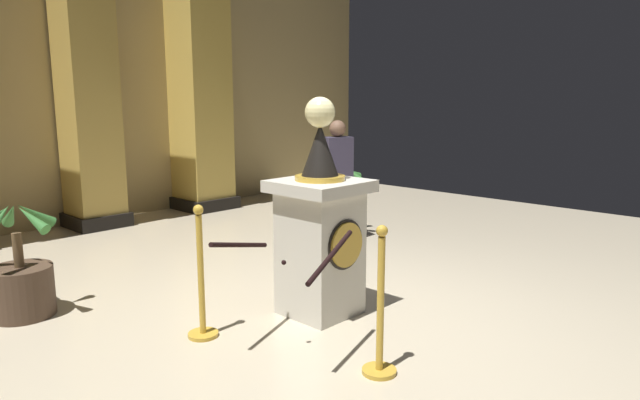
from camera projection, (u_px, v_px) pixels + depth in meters
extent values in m
plane|color=beige|center=(339.00, 307.00, 5.06)|extent=(12.34, 12.34, 0.00)
cube|color=tan|center=(73.00, 87.00, 8.23)|extent=(12.34, 0.16, 4.06)
cube|color=beige|center=(320.00, 253.00, 4.84)|extent=(0.57, 0.57, 1.08)
cube|color=beige|center=(320.00, 186.00, 4.73)|extent=(0.71, 0.71, 0.10)
cylinder|color=gold|center=(346.00, 245.00, 4.61)|extent=(0.38, 0.03, 0.38)
cylinder|color=black|center=(345.00, 245.00, 4.62)|extent=(0.42, 0.01, 0.42)
cylinder|color=gold|center=(320.00, 178.00, 4.72)|extent=(0.43, 0.43, 0.04)
cone|color=black|center=(320.00, 149.00, 4.68)|extent=(0.31, 0.31, 0.44)
cylinder|color=gold|center=(320.00, 124.00, 4.64)|extent=(0.03, 0.03, 0.06)
sphere|color=beige|center=(320.00, 112.00, 4.62)|extent=(0.25, 0.25, 0.25)
cylinder|color=gold|center=(203.00, 334.00, 4.44)|extent=(0.24, 0.24, 0.03)
cylinder|color=gold|center=(201.00, 277.00, 4.35)|extent=(0.05, 0.05, 0.99)
sphere|color=gold|center=(198.00, 210.00, 4.26)|extent=(0.08, 0.08, 0.08)
cylinder|color=gold|center=(379.00, 371.00, 3.84)|extent=(0.24, 0.24, 0.03)
cylinder|color=gold|center=(380.00, 306.00, 3.76)|extent=(0.05, 0.05, 0.97)
sphere|color=gold|center=(382.00, 231.00, 3.67)|extent=(0.08, 0.08, 0.08)
cylinder|color=black|center=(240.00, 245.00, 4.15)|extent=(0.71, 0.28, 0.21)
cylinder|color=black|center=(331.00, 256.00, 3.85)|extent=(0.71, 0.28, 0.21)
sphere|color=black|center=(284.00, 262.00, 4.02)|extent=(0.04, 0.04, 0.04)
cube|color=black|center=(204.00, 202.00, 9.63)|extent=(0.89, 0.89, 0.20)
cube|color=gold|center=(200.00, 93.00, 9.30)|extent=(0.77, 0.77, 3.90)
cube|color=black|center=(97.00, 219.00, 8.27)|extent=(0.77, 0.77, 0.20)
cube|color=gold|center=(87.00, 92.00, 7.94)|extent=(0.67, 0.67, 3.90)
cylinder|color=#4C3828|center=(22.00, 291.00, 4.83)|extent=(0.53, 0.53, 0.44)
cylinder|color=brown|center=(18.00, 250.00, 4.76)|extent=(0.08, 0.08, 0.30)
cone|color=#387533|center=(35.00, 214.00, 4.85)|extent=(0.35, 0.13, 0.29)
cone|color=#387533|center=(11.00, 214.00, 4.85)|extent=(0.14, 0.35, 0.29)
cone|color=#387533|center=(32.00, 218.00, 4.66)|extent=(0.23, 0.35, 0.29)
cylinder|color=#2D2823|center=(340.00, 217.00, 7.81)|extent=(0.57, 0.57, 0.45)
cylinder|color=brown|center=(340.00, 193.00, 7.75)|extent=(0.08, 0.08, 0.26)
cone|color=#387533|center=(350.00, 172.00, 7.81)|extent=(0.39, 0.14, 0.23)
cone|color=#387533|center=(334.00, 172.00, 7.86)|extent=(0.19, 0.37, 0.29)
cone|color=#387533|center=(327.00, 173.00, 7.73)|extent=(0.25, 0.36, 0.29)
cone|color=#387533|center=(331.00, 175.00, 7.57)|extent=(0.39, 0.12, 0.20)
cone|color=#387533|center=(343.00, 175.00, 7.52)|extent=(0.28, 0.36, 0.27)
cone|color=#387533|center=(353.00, 174.00, 7.65)|extent=(0.23, 0.34, 0.33)
cube|color=#383347|center=(337.00, 212.00, 7.34)|extent=(0.32, 0.26, 0.79)
cube|color=#383347|center=(337.00, 160.00, 7.21)|extent=(0.41, 0.33, 0.59)
sphere|color=brown|center=(338.00, 129.00, 7.14)|extent=(0.21, 0.21, 0.21)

